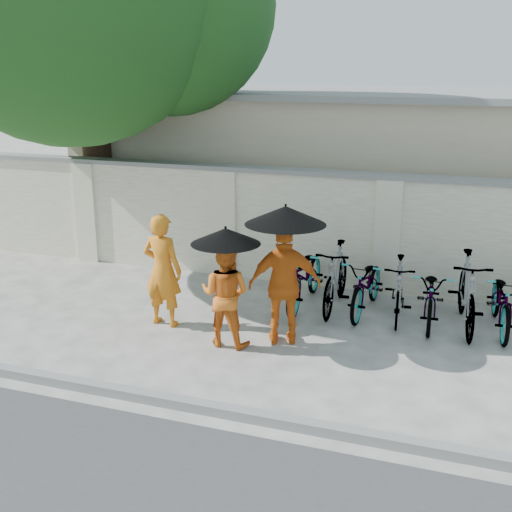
% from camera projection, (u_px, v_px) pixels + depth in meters
% --- Properties ---
extents(ground, '(80.00, 80.00, 0.00)m').
position_uv_depth(ground, '(212.00, 346.00, 9.15)').
color(ground, '#BBB8AF').
extents(kerb, '(40.00, 0.16, 0.12)m').
position_uv_depth(kerb, '(156.00, 398.00, 7.60)').
color(kerb, gray).
rests_on(kerb, ground).
extents(compound_wall, '(20.00, 0.30, 2.00)m').
position_uv_depth(compound_wall, '(332.00, 231.00, 11.45)').
color(compound_wall, white).
rests_on(compound_wall, ground).
extents(building_behind, '(14.00, 6.00, 3.20)m').
position_uv_depth(building_behind, '(414.00, 169.00, 14.41)').
color(building_behind, '#C5B69A').
rests_on(building_behind, ground).
extents(monk_left, '(0.67, 0.48, 1.75)m').
position_uv_depth(monk_left, '(163.00, 270.00, 9.69)').
color(monk_left, orange).
rests_on(monk_left, ground).
extents(monk_center, '(0.74, 0.59, 1.51)m').
position_uv_depth(monk_center, '(225.00, 294.00, 9.02)').
color(monk_center, orange).
rests_on(monk_center, ground).
extents(parasol_center, '(0.96, 0.96, 0.89)m').
position_uv_depth(parasol_center, '(226.00, 236.00, 8.68)').
color(parasol_center, black).
rests_on(parasol_center, ground).
extents(monk_right, '(1.11, 0.76, 1.75)m').
position_uv_depth(monk_right, '(285.00, 285.00, 9.04)').
color(monk_right, orange).
rests_on(monk_right, ground).
extents(parasol_right, '(1.12, 1.12, 1.04)m').
position_uv_depth(parasol_right, '(285.00, 215.00, 8.66)').
color(parasol_right, black).
rests_on(parasol_right, ground).
extents(bike_0, '(0.68, 1.96, 1.03)m').
position_uv_depth(bike_0, '(305.00, 276.00, 10.57)').
color(bike_0, gray).
rests_on(bike_0, ground).
extents(bike_1, '(0.54, 1.83, 1.09)m').
position_uv_depth(bike_1, '(336.00, 277.00, 10.40)').
color(bike_1, gray).
rests_on(bike_1, ground).
extents(bike_2, '(0.74, 1.80, 0.93)m').
position_uv_depth(bike_2, '(367.00, 285.00, 10.29)').
color(bike_2, gray).
rests_on(bike_2, ground).
extents(bike_3, '(0.61, 1.65, 0.97)m').
position_uv_depth(bike_3, '(399.00, 289.00, 10.03)').
color(bike_3, gray).
rests_on(bike_3, ground).
extents(bike_4, '(0.69, 1.73, 0.89)m').
position_uv_depth(bike_4, '(432.00, 296.00, 9.85)').
color(bike_4, gray).
rests_on(bike_4, ground).
extents(bike_5, '(0.78, 1.97, 1.15)m').
position_uv_depth(bike_5, '(467.00, 292.00, 9.63)').
color(bike_5, gray).
rests_on(bike_5, ground).
extents(bike_6, '(0.79, 1.83, 0.93)m').
position_uv_depth(bike_6, '(502.00, 301.00, 9.58)').
color(bike_6, gray).
rests_on(bike_6, ground).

